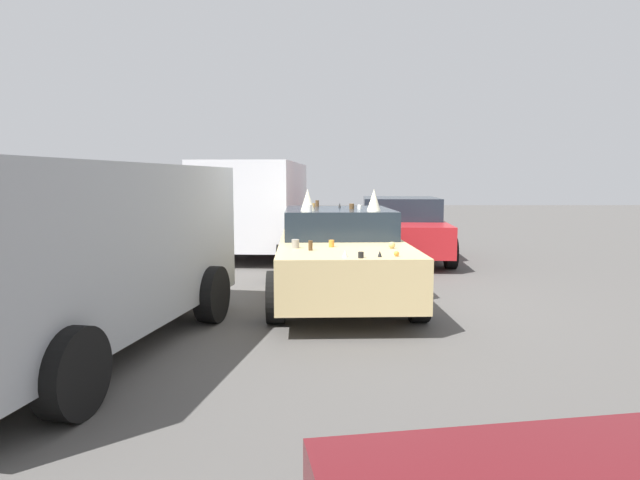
# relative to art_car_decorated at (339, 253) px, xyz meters

# --- Properties ---
(ground_plane) EXTENTS (60.00, 60.00, 0.00)m
(ground_plane) POSITION_rel_art_car_decorated_xyz_m (-0.07, -0.00, -0.70)
(ground_plane) COLOR #514F4C
(art_car_decorated) EXTENTS (4.62, 2.16, 1.67)m
(art_car_decorated) POSITION_rel_art_car_decorated_xyz_m (0.00, 0.00, 0.00)
(art_car_decorated) COLOR #D8BC7F
(art_car_decorated) RESTS_ON ground
(parked_van_row_back_center) EXTENTS (5.05, 2.56, 2.20)m
(parked_van_row_back_center) POSITION_rel_art_car_decorated_xyz_m (5.12, 1.86, 0.53)
(parked_van_row_back_center) COLOR silver
(parked_van_row_back_center) RESTS_ON ground
(parked_van_near_left) EXTENTS (5.13, 2.90, 1.98)m
(parked_van_near_left) POSITION_rel_art_car_decorated_xyz_m (-2.72, 2.94, 0.42)
(parked_van_near_left) COLOR #9EA3A8
(parked_van_near_left) RESTS_ON ground
(parked_sedan_row_back_far) EXTENTS (4.42, 2.29, 1.39)m
(parked_sedan_row_back_far) POSITION_rel_art_car_decorated_xyz_m (4.21, -1.53, 0.01)
(parked_sedan_row_back_far) COLOR red
(parked_sedan_row_back_far) RESTS_ON ground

